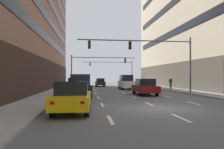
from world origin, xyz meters
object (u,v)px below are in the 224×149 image
object	(u,v)px
car_driving_0	(145,87)
taxi_driving_2	(83,82)
car_driving_1	(126,82)
taxi_driving_5	(83,84)
taxi_driving_4	(73,97)
pedestrian_0	(171,82)
traffic_signal_0	(150,51)
car_driving_6	(80,87)
traffic_signal_2	(115,67)
car_driving_3	(100,82)
traffic_signal_1	(94,64)

from	to	relation	value
car_driving_0	taxi_driving_2	distance (m)	16.93
car_driving_1	taxi_driving_5	xyz separation A→B (m)	(-6.42, -5.16, -0.06)
taxi_driving_2	taxi_driving_4	distance (m)	25.30
car_driving_1	taxi_driving_2	distance (m)	8.64
pedestrian_0	traffic_signal_0	bearing A→B (deg)	-125.54
car_driving_6	traffic_signal_2	distance (m)	34.55
traffic_signal_2	pedestrian_0	size ratio (longest dim) A/B	7.60
car_driving_1	car_driving_3	size ratio (longest dim) A/B	1.06
traffic_signal_0	traffic_signal_1	size ratio (longest dim) A/B	1.09
traffic_signal_1	car_driving_0	bearing A→B (deg)	-73.43
car_driving_3	taxi_driving_4	xyz separation A→B (m)	(-3.35, -29.42, 0.05)
taxi_driving_4	traffic_signal_0	bearing A→B (deg)	53.92
car_driving_3	traffic_signal_1	world-z (taller)	traffic_signal_1
taxi_driving_5	traffic_signal_0	world-z (taller)	traffic_signal_0
car_driving_3	traffic_signal_2	distance (m)	12.42
taxi_driving_2	taxi_driving_4	size ratio (longest dim) A/B	0.94
traffic_signal_1	pedestrian_0	bearing A→B (deg)	-35.84
taxi_driving_5	traffic_signal_2	xyz separation A→B (m)	(7.58, 25.87, 3.33)
car_driving_0	car_driving_6	xyz separation A→B (m)	(-6.62, -2.85, 0.22)
car_driving_1	car_driving_6	size ratio (longest dim) A/B	1.01
taxi_driving_2	car_driving_6	size ratio (longest dim) A/B	0.96
traffic_signal_2	car_driving_1	bearing A→B (deg)	-93.20
car_driving_0	taxi_driving_4	size ratio (longest dim) A/B	1.00
car_driving_3	taxi_driving_5	bearing A→B (deg)	-101.69
taxi_driving_4	car_driving_6	size ratio (longest dim) A/B	1.02
traffic_signal_2	pedestrian_0	xyz separation A→B (m)	(5.17, -22.41, -3.26)
car_driving_3	pedestrian_0	world-z (taller)	pedestrian_0
traffic_signal_2	pedestrian_0	distance (m)	23.23
traffic_signal_0	pedestrian_0	world-z (taller)	traffic_signal_0
car_driving_0	car_driving_6	world-z (taller)	car_driving_6
traffic_signal_0	car_driving_6	bearing A→B (deg)	-154.86
taxi_driving_5	traffic_signal_1	distance (m)	12.00
car_driving_1	traffic_signal_2	world-z (taller)	traffic_signal_2
taxi_driving_4	pedestrian_0	world-z (taller)	taxi_driving_4
taxi_driving_2	car_driving_6	distance (m)	18.40
pedestrian_0	car_driving_0	bearing A→B (deg)	-127.00
car_driving_3	taxi_driving_4	bearing A→B (deg)	-96.49
car_driving_3	taxi_driving_4	size ratio (longest dim) A/B	0.94
taxi_driving_2	traffic_signal_0	bearing A→B (deg)	-63.51
car_driving_1	taxi_driving_4	size ratio (longest dim) A/B	0.99
taxi_driving_5	car_driving_6	world-z (taller)	taxi_driving_5
traffic_signal_1	traffic_signal_2	size ratio (longest dim) A/B	0.91
taxi_driving_5	traffic_signal_2	size ratio (longest dim) A/B	0.34
car_driving_6	traffic_signal_0	size ratio (longest dim) A/B	0.36
car_driving_6	traffic_signal_2	xyz separation A→B (m)	(7.68, 33.52, 3.30)
car_driving_3	traffic_signal_0	world-z (taller)	traffic_signal_0
taxi_driving_4	traffic_signal_1	world-z (taller)	traffic_signal_1
taxi_driving_2	traffic_signal_1	world-z (taller)	traffic_signal_1
taxi_driving_2	car_driving_3	size ratio (longest dim) A/B	1.01
traffic_signal_2	taxi_driving_2	bearing A→B (deg)	-117.10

